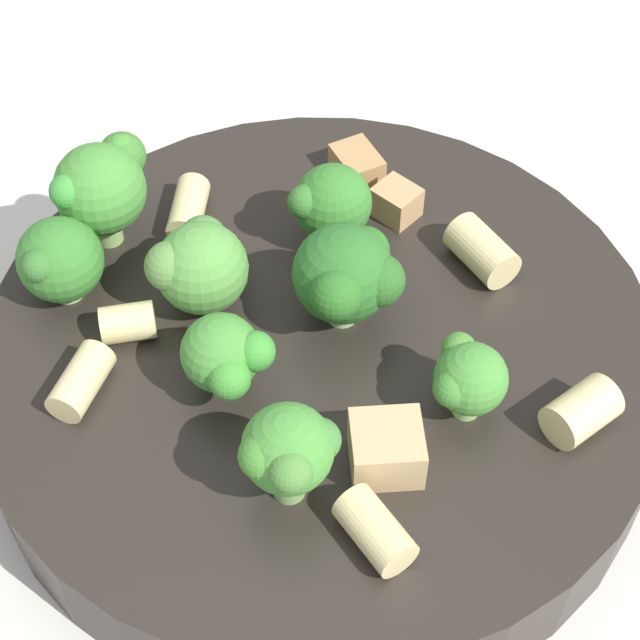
# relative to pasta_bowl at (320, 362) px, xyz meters

# --- Properties ---
(ground_plane) EXTENTS (2.00, 2.00, 0.00)m
(ground_plane) POSITION_rel_pasta_bowl_xyz_m (0.00, 0.00, -0.02)
(ground_plane) COLOR beige
(pasta_bowl) EXTENTS (0.26, 0.26, 0.04)m
(pasta_bowl) POSITION_rel_pasta_bowl_xyz_m (0.00, 0.00, 0.00)
(pasta_bowl) COLOR #28231E
(pasta_bowl) RESTS_ON ground_plane
(broccoli_floret_0) EXTENTS (0.04, 0.04, 0.05)m
(broccoli_floret_0) POSITION_rel_pasta_bowl_xyz_m (-0.10, -0.01, 0.04)
(broccoli_floret_0) COLOR #93B766
(broccoli_floret_0) RESTS_ON pasta_bowl
(broccoli_floret_1) EXTENTS (0.03, 0.03, 0.04)m
(broccoli_floret_1) POSITION_rel_pasta_bowl_xyz_m (-0.03, 0.04, 0.04)
(broccoli_floret_1) COLOR #93B766
(broccoli_floret_1) RESTS_ON pasta_bowl
(broccoli_floret_2) EXTENTS (0.03, 0.03, 0.04)m
(broccoli_floret_2) POSITION_rel_pasta_bowl_xyz_m (0.04, -0.06, 0.04)
(broccoli_floret_2) COLOR #84AD60
(broccoli_floret_2) RESTS_ON pasta_bowl
(broccoli_floret_3) EXTENTS (0.03, 0.03, 0.04)m
(broccoli_floret_3) POSITION_rel_pasta_bowl_xyz_m (-0.01, -0.04, 0.04)
(broccoli_floret_3) COLOR #93B766
(broccoli_floret_3) RESTS_ON pasta_bowl
(broccoli_floret_4) EXTENTS (0.04, 0.04, 0.04)m
(broccoli_floret_4) POSITION_rel_pasta_bowl_xyz_m (-0.05, -0.02, 0.04)
(broccoli_floret_4) COLOR #84AD60
(broccoli_floret_4) RESTS_ON pasta_bowl
(broccoli_floret_5) EXTENTS (0.03, 0.04, 0.04)m
(broccoli_floret_5) POSITION_rel_pasta_bowl_xyz_m (-0.09, -0.05, 0.03)
(broccoli_floret_5) COLOR #9EC175
(broccoli_floret_5) RESTS_ON pasta_bowl
(broccoli_floret_6) EXTENTS (0.03, 0.03, 0.03)m
(broccoli_floret_6) POSITION_rel_pasta_bowl_xyz_m (0.06, 0.01, 0.03)
(broccoli_floret_6) COLOR #9EC175
(broccoli_floret_6) RESTS_ON pasta_bowl
(broccoli_floret_7) EXTENTS (0.04, 0.04, 0.04)m
(broccoli_floret_7) POSITION_rel_pasta_bowl_xyz_m (0.00, 0.01, 0.04)
(broccoli_floret_7) COLOR #9EC175
(broccoli_floret_7) RESTS_ON pasta_bowl
(rigatoni_0) EXTENTS (0.03, 0.02, 0.02)m
(rigatoni_0) POSITION_rel_pasta_bowl_xyz_m (0.02, 0.07, 0.02)
(rigatoni_0) COLOR beige
(rigatoni_0) RESTS_ON pasta_bowl
(rigatoni_1) EXTENTS (0.03, 0.02, 0.02)m
(rigatoni_1) POSITION_rel_pasta_bowl_xyz_m (0.07, -0.05, 0.02)
(rigatoni_1) COLOR beige
(rigatoni_1) RESTS_ON pasta_bowl
(rigatoni_2) EXTENTS (0.03, 0.03, 0.01)m
(rigatoni_2) POSITION_rel_pasta_bowl_xyz_m (-0.08, 0.01, 0.02)
(rigatoni_2) COLOR beige
(rigatoni_2) RESTS_ON pasta_bowl
(rigatoni_3) EXTENTS (0.02, 0.03, 0.01)m
(rigatoni_3) POSITION_rel_pasta_bowl_xyz_m (-0.05, -0.08, 0.02)
(rigatoni_3) COLOR beige
(rigatoni_3) RESTS_ON pasta_bowl
(rigatoni_4) EXTENTS (0.02, 0.02, 0.01)m
(rigatoni_4) POSITION_rel_pasta_bowl_xyz_m (-0.06, -0.05, 0.02)
(rigatoni_4) COLOR beige
(rigatoni_4) RESTS_ON pasta_bowl
(rigatoni_5) EXTENTS (0.02, 0.03, 0.02)m
(rigatoni_5) POSITION_rel_pasta_bowl_xyz_m (0.10, 0.03, 0.02)
(rigatoni_5) COLOR beige
(rigatoni_5) RESTS_ON pasta_bowl
(chicken_chunk_0) EXTENTS (0.02, 0.02, 0.01)m
(chicken_chunk_0) POSITION_rel_pasta_bowl_xyz_m (-0.02, 0.07, 0.02)
(chicken_chunk_0) COLOR tan
(chicken_chunk_0) RESTS_ON pasta_bowl
(chicken_chunk_1) EXTENTS (0.03, 0.02, 0.01)m
(chicken_chunk_1) POSITION_rel_pasta_bowl_xyz_m (-0.05, 0.08, 0.02)
(chicken_chunk_1) COLOR tan
(chicken_chunk_1) RESTS_ON pasta_bowl
(chicken_chunk_2) EXTENTS (0.03, 0.03, 0.02)m
(chicken_chunk_2) POSITION_rel_pasta_bowl_xyz_m (0.05, -0.03, 0.02)
(chicken_chunk_2) COLOR tan
(chicken_chunk_2) RESTS_ON pasta_bowl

